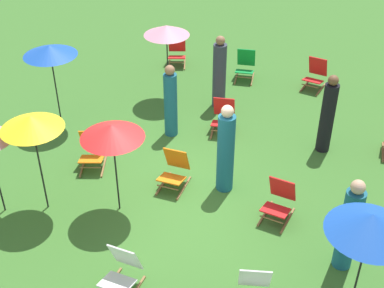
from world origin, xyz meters
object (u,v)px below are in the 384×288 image
at_px(deckchair_0, 279,201).
at_px(deckchair_4, 177,52).
at_px(deckchair_3, 223,117).
at_px(person_1, 327,116).
at_px(deckchair_5, 315,75).
at_px(deckchair_9, 92,151).
at_px(deckchair_11, 122,272).
at_px(person_2, 219,74).
at_px(umbrella_1, 50,50).
at_px(umbrella_0, 31,123).
at_px(umbrella_3, 167,30).
at_px(umbrella_4, 371,223).
at_px(umbrella_2, 112,131).
at_px(person_3, 226,151).
at_px(person_4, 171,102).
at_px(deckchair_1, 245,66).
at_px(deckchair_10, 174,170).
at_px(person_0, 349,227).

relative_size(deckchair_0, deckchair_4, 0.96).
bearing_deg(deckchair_3, person_1, -9.51).
relative_size(deckchair_5, person_1, 0.47).
height_order(deckchair_9, deckchair_11, same).
height_order(deckchair_5, person_2, person_2).
xyz_separation_m(deckchair_3, umbrella_1, (-3.72, -0.88, 1.49)).
xyz_separation_m(deckchair_4, umbrella_0, (-0.23, -6.67, 1.52)).
height_order(deckchair_0, deckchair_9, same).
height_order(deckchair_11, umbrella_0, umbrella_0).
bearing_deg(umbrella_0, umbrella_3, 81.79).
xyz_separation_m(umbrella_0, umbrella_4, (5.63, -0.66, -0.11)).
bearing_deg(person_1, deckchair_4, 18.87).
bearing_deg(umbrella_2, deckchair_5, 64.78).
bearing_deg(person_3, deckchair_0, -7.58).
xyz_separation_m(umbrella_4, person_4, (-4.29, 3.80, -0.96)).
relative_size(deckchair_3, person_3, 0.44).
height_order(deckchair_1, umbrella_3, umbrella_3).
bearing_deg(umbrella_0, deckchair_9, 81.73).
height_order(deckchair_0, deckchair_10, same).
distance_m(umbrella_2, person_2, 4.49).
bearing_deg(deckchair_9, deckchair_1, 49.07).
height_order(deckchair_0, person_4, person_4).
xyz_separation_m(deckchair_9, umbrella_0, (-0.21, -1.47, 1.52)).
xyz_separation_m(umbrella_0, umbrella_3, (0.68, 4.73, -0.08)).
relative_size(umbrella_1, person_4, 1.15).
bearing_deg(deckchair_11, person_0, 31.26).
relative_size(deckchair_4, deckchair_11, 1.04).
bearing_deg(deckchair_0, deckchair_11, -120.33).
xyz_separation_m(deckchair_3, person_4, (-1.08, -0.50, 0.45)).
bearing_deg(deckchair_3, deckchair_5, 50.14).
height_order(deckchair_4, person_4, person_4).
bearing_deg(deckchair_10, umbrella_1, 159.44).
distance_m(deckchair_10, deckchair_11, 2.72).
relative_size(deckchair_4, deckchair_9, 1.00).
height_order(deckchair_4, deckchair_11, same).
distance_m(deckchair_11, umbrella_4, 3.80).
distance_m(umbrella_3, person_3, 4.01).
distance_m(deckchair_11, person_3, 3.12).
bearing_deg(deckchair_11, person_2, 96.43).
bearing_deg(deckchair_9, person_4, 37.85).
bearing_deg(umbrella_3, deckchair_9, -98.19).
xyz_separation_m(deckchair_9, deckchair_11, (1.95, -2.82, 0.00)).
distance_m(umbrella_4, person_1, 4.44).
distance_m(deckchair_0, deckchair_3, 3.09).
relative_size(deckchair_1, umbrella_2, 0.45).
height_order(deckchair_5, umbrella_1, umbrella_1).
relative_size(umbrella_3, person_4, 1.12).
distance_m(umbrella_4, person_3, 3.57).
relative_size(deckchair_9, umbrella_2, 0.47).
distance_m(deckchair_11, umbrella_1, 5.57).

